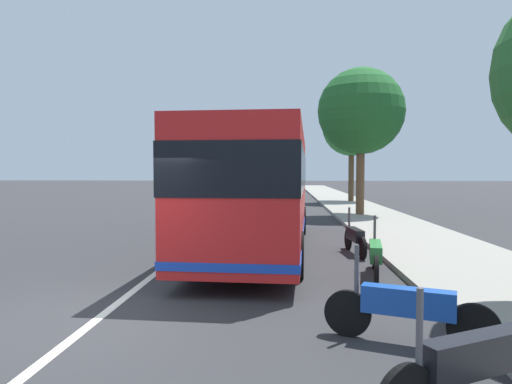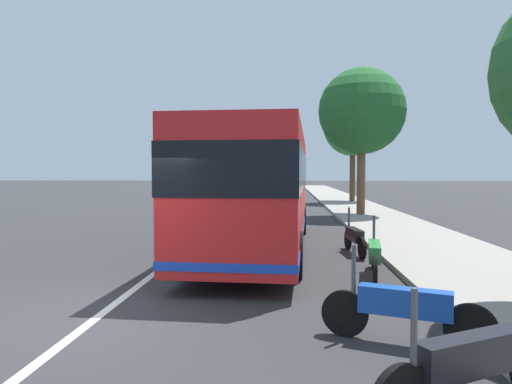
% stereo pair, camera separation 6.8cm
% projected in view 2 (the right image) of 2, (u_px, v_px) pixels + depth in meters
% --- Properties ---
extents(ground_plane, '(220.00, 220.00, 0.00)m').
position_uv_depth(ground_plane, '(101.00, 315.00, 7.10)').
color(ground_plane, '#2D2D30').
extents(sidewalk_curb, '(110.00, 3.60, 0.14)m').
position_uv_depth(sidewalk_curb, '(401.00, 231.00, 16.57)').
color(sidewalk_curb, gray).
rests_on(sidewalk_curb, ground).
extents(lane_divider_line, '(110.00, 0.16, 0.01)m').
position_uv_depth(lane_divider_line, '(210.00, 231.00, 17.07)').
color(lane_divider_line, silver).
rests_on(lane_divider_line, ground).
extents(coach_bus, '(10.85, 3.10, 3.31)m').
position_uv_depth(coach_bus, '(260.00, 185.00, 12.99)').
color(coach_bus, red).
rests_on(coach_bus, ground).
extents(motorcycle_by_tree, '(1.17, 2.09, 1.26)m').
position_uv_depth(motorcycle_by_tree, '(472.00, 363.00, 4.17)').
color(motorcycle_by_tree, black).
rests_on(motorcycle_by_tree, ground).
extents(motorcycle_nearest_curb, '(0.83, 2.09, 1.27)m').
position_uv_depth(motorcycle_nearest_curb, '(404.00, 309.00, 5.83)').
color(motorcycle_nearest_curb, black).
rests_on(motorcycle_nearest_curb, ground).
extents(motorcycle_far_end, '(2.30, 0.47, 1.26)m').
position_uv_depth(motorcycle_far_end, '(374.00, 255.00, 9.64)').
color(motorcycle_far_end, black).
rests_on(motorcycle_far_end, ground).
extents(motorcycle_angled, '(2.08, 0.36, 1.24)m').
position_uv_depth(motorcycle_angled, '(354.00, 238.00, 12.32)').
color(motorcycle_angled, black).
rests_on(motorcycle_angled, ground).
extents(car_oncoming, '(4.31, 2.08, 1.55)m').
position_uv_depth(car_oncoming, '(280.00, 190.00, 38.43)').
color(car_oncoming, navy).
rests_on(car_oncoming, ground).
extents(car_behind_bus, '(4.77, 2.12, 1.40)m').
position_uv_depth(car_behind_bus, '(278.00, 186.00, 52.52)').
color(car_behind_bus, navy).
rests_on(car_behind_bus, ground).
extents(roadside_tree_mid_block, '(4.29, 4.29, 7.42)m').
position_uv_depth(roadside_tree_mid_block, '(362.00, 112.00, 22.30)').
color(roadside_tree_mid_block, brown).
rests_on(roadside_tree_mid_block, ground).
extents(roadside_tree_far_block, '(4.24, 4.24, 7.67)m').
position_uv_depth(roadside_tree_far_block, '(353.00, 127.00, 32.57)').
color(roadside_tree_far_block, brown).
rests_on(roadside_tree_far_block, ground).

